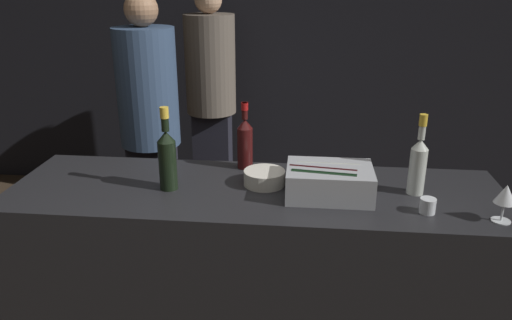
{
  "coord_description": "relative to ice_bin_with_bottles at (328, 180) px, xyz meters",
  "views": [
    {
      "loc": [
        0.2,
        -1.61,
        1.91
      ],
      "look_at": [
        0.0,
        0.35,
        1.17
      ],
      "focal_mm": 35.0,
      "sensor_mm": 36.0,
      "label": 1
    }
  ],
  "objects": [
    {
      "name": "bowl_white",
      "position": [
        -0.27,
        0.09,
        -0.03
      ],
      "size": [
        0.18,
        0.18,
        0.06
      ],
      "color": "silver",
      "rests_on": "bar_counter"
    },
    {
      "name": "person_in_hoodie",
      "position": [
        -1.13,
        1.19,
        -0.11
      ],
      "size": [
        0.39,
        0.39,
        1.81
      ],
      "rotation": [
        0.0,
        0.0,
        1.87
      ],
      "color": "black",
      "rests_on": "ground_plane"
    },
    {
      "name": "wine_glass",
      "position": [
        0.63,
        -0.17,
        0.04
      ],
      "size": [
        0.08,
        0.08,
        0.15
      ],
      "color": "silver",
      "rests_on": "bar_counter"
    },
    {
      "name": "candle_votive",
      "position": [
        0.38,
        -0.12,
        -0.04
      ],
      "size": [
        0.06,
        0.06,
        0.06
      ],
      "color": "silver",
      "rests_on": "bar_counter"
    },
    {
      "name": "wall_back_chalkboard",
      "position": [
        -0.3,
        2.51,
        0.28
      ],
      "size": [
        6.4,
        0.06,
        2.8
      ],
      "color": "black",
      "rests_on": "ground_plane"
    },
    {
      "name": "rose_wine_bottle",
      "position": [
        0.36,
        0.06,
        0.07
      ],
      "size": [
        0.07,
        0.07,
        0.34
      ],
      "color": "#B2B7AD",
      "rests_on": "bar_counter"
    },
    {
      "name": "red_wine_bottle_tall",
      "position": [
        -0.38,
        0.28,
        0.06
      ],
      "size": [
        0.07,
        0.07,
        0.31
      ],
      "color": "#380F0F",
      "rests_on": "bar_counter"
    },
    {
      "name": "person_blond_tee",
      "position": [
        -0.86,
        1.98,
        -0.1
      ],
      "size": [
        0.4,
        0.4,
        1.83
      ],
      "rotation": [
        0.0,
        0.0,
        2.0
      ],
      "color": "black",
      "rests_on": "ground_plane"
    },
    {
      "name": "champagne_bottle",
      "position": [
        -0.67,
        0.0,
        0.08
      ],
      "size": [
        0.08,
        0.08,
        0.36
      ],
      "color": "black",
      "rests_on": "bar_counter"
    },
    {
      "name": "bar_counter",
      "position": [
        -0.3,
        0.03,
        -0.59
      ],
      "size": [
        2.11,
        0.64,
        1.05
      ],
      "color": "black",
      "rests_on": "ground_plane"
    },
    {
      "name": "ice_bin_with_bottles",
      "position": [
        0.0,
        0.0,
        0.0
      ],
      "size": [
        0.35,
        0.25,
        0.13
      ],
      "color": "#9EA0A5",
      "rests_on": "bar_counter"
    }
  ]
}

